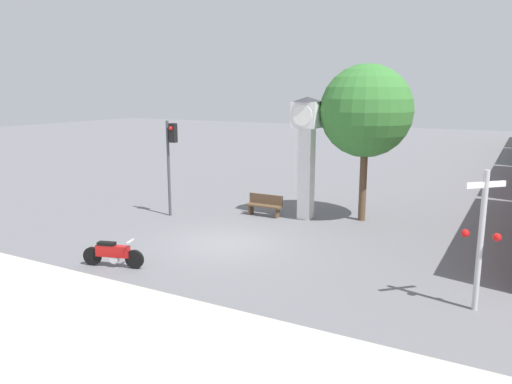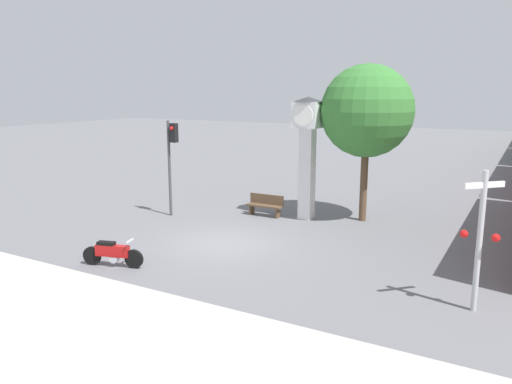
# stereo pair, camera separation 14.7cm
# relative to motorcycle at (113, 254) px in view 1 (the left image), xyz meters

# --- Properties ---
(ground_plane) EXTENTS (120.00, 120.00, 0.00)m
(ground_plane) POSITION_rel_motorcycle_xyz_m (1.75, 3.65, -0.42)
(ground_plane) COLOR slate
(sidewalk_strip) EXTENTS (36.00, 6.00, 0.10)m
(sidewalk_strip) POSITION_rel_motorcycle_xyz_m (1.75, -4.00, -0.37)
(sidewalk_strip) COLOR #BCB7A8
(sidewalk_strip) RESTS_ON ground_plane
(motorcycle) EXTENTS (1.93, 0.72, 0.88)m
(motorcycle) POSITION_rel_motorcycle_xyz_m (0.00, 0.00, 0.00)
(motorcycle) COLOR black
(motorcycle) RESTS_ON ground_plane
(clock_tower) EXTENTS (1.26, 1.26, 5.07)m
(clock_tower) POSITION_rel_motorcycle_xyz_m (2.83, 8.30, 2.93)
(clock_tower) COLOR white
(clock_tower) RESTS_ON ground_plane
(traffic_light) EXTENTS (0.50, 0.35, 4.08)m
(traffic_light) POSITION_rel_motorcycle_xyz_m (-2.37, 5.94, 2.39)
(traffic_light) COLOR #47474C
(traffic_light) RESTS_ON ground_plane
(railroad_crossing_signal) EXTENTS (0.90, 0.82, 3.50)m
(railroad_crossing_signal) POSITION_rel_motorcycle_xyz_m (10.05, 2.04, 1.49)
(railroad_crossing_signal) COLOR #B7B7BC
(railroad_crossing_signal) RESTS_ON ground_plane
(street_tree) EXTENTS (3.72, 3.72, 6.37)m
(street_tree) POSITION_rel_motorcycle_xyz_m (5.00, 9.16, 4.08)
(street_tree) COLOR brown
(street_tree) RESTS_ON ground_plane
(bench) EXTENTS (1.60, 0.44, 0.92)m
(bench) POSITION_rel_motorcycle_xyz_m (1.09, 7.89, 0.07)
(bench) COLOR brown
(bench) RESTS_ON ground_plane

